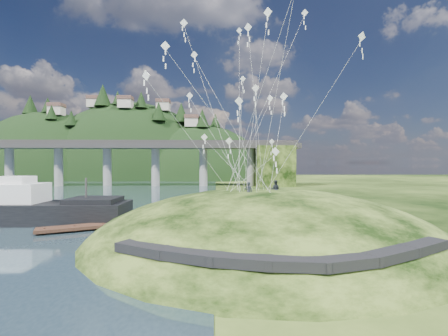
{
  "coord_description": "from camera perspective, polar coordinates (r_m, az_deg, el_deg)",
  "views": [
    {
      "loc": [
        3.1,
        -27.46,
        7.58
      ],
      "look_at": [
        4.0,
        6.0,
        7.0
      ],
      "focal_mm": 24.0,
      "sensor_mm": 36.0,
      "label": 1
    }
  ],
  "objects": [
    {
      "name": "ground",
      "position": [
        28.66,
        -7.94,
        -14.36
      ],
      "size": [
        320.0,
        320.0,
        0.0
      ],
      "primitive_type": "plane",
      "color": "black",
      "rests_on": "ground"
    },
    {
      "name": "kite_swarm",
      "position": [
        32.31,
        4.64,
        19.04
      ],
      "size": [
        18.35,
        16.25,
        19.52
      ],
      "color": "white",
      "rests_on": "ground"
    },
    {
      "name": "work_barge",
      "position": [
        44.7,
        -32.3,
        -6.43
      ],
      "size": [
        22.06,
        6.34,
        7.69
      ],
      "color": "black",
      "rests_on": "ground"
    },
    {
      "name": "kite_flyers",
      "position": [
        28.82,
        8.1,
        -2.41
      ],
      "size": [
        3.71,
        2.47,
        1.91
      ],
      "color": "#23282F",
      "rests_on": "ground"
    },
    {
      "name": "bridge",
      "position": [
        101.93,
        -18.41,
        2.14
      ],
      "size": [
        160.0,
        11.0,
        15.0
      ],
      "color": "#2D2B2B",
      "rests_on": "ground"
    },
    {
      "name": "footpath",
      "position": [
        19.06,
        12.23,
        -15.8
      ],
      "size": [
        22.29,
        5.84,
        0.83
      ],
      "color": "black",
      "rests_on": "ground"
    },
    {
      "name": "wooden_dock",
      "position": [
        37.6,
        -22.06,
        -10.06
      ],
      "size": [
        13.07,
        7.49,
        0.96
      ],
      "color": "#351E15",
      "rests_on": "ground"
    },
    {
      "name": "far_ridge",
      "position": [
        157.46,
        -18.84,
        -4.53
      ],
      "size": [
        153.0,
        70.0,
        94.5
      ],
      "color": "black",
      "rests_on": "ground"
    },
    {
      "name": "grass_hill",
      "position": [
        31.22,
        7.86,
        -15.93
      ],
      "size": [
        36.0,
        32.0,
        13.0
      ],
      "color": "black",
      "rests_on": "ground"
    }
  ]
}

